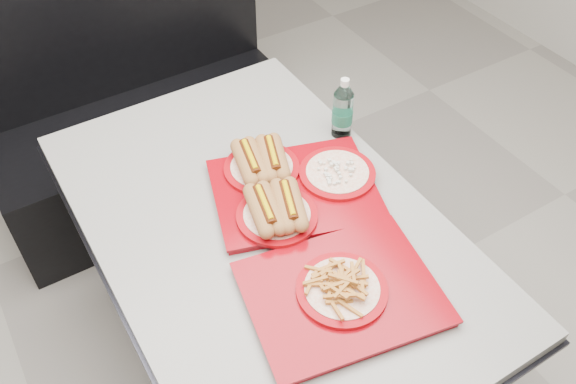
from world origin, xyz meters
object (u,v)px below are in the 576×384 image
booth_bench (140,114)px  water_bottle (343,111)px  diner_table (266,258)px  tray_near (288,186)px  tray_far (342,291)px

booth_bench → water_bottle: size_ratio=6.35×
diner_table → tray_near: 0.24m
booth_bench → tray_near: bearing=-83.8°
diner_table → water_bottle: size_ratio=6.68×
tray_far → diner_table: bearing=96.7°
tray_near → diner_table: bearing=-154.1°
tray_far → water_bottle: water_bottle is taller
tray_far → booth_bench: bearing=91.5°
diner_table → tray_far: bearing=-83.3°
booth_bench → tray_far: 1.47m
tray_near → water_bottle: (0.30, 0.15, 0.05)m
booth_bench → diner_table: bearing=-90.0°
diner_table → booth_bench: bearing=90.0°
tray_near → water_bottle: size_ratio=2.63×
tray_far → water_bottle: size_ratio=2.52×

